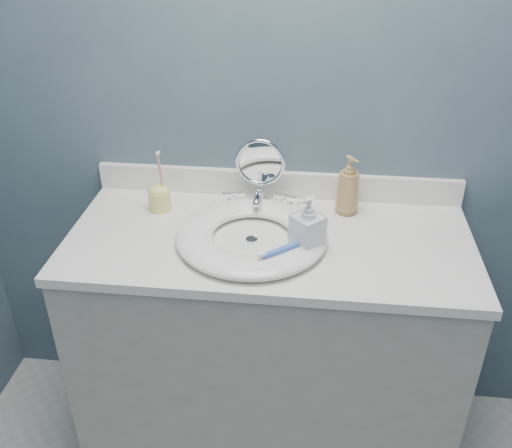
# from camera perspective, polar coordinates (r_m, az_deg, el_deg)

# --- Properties ---
(back_wall) EXTENTS (2.20, 0.02, 2.40)m
(back_wall) POSITION_cam_1_polar(r_m,az_deg,el_deg) (1.83, 2.28, 11.90)
(back_wall) COLOR #435565
(back_wall) RESTS_ON ground
(vanity_cabinet) EXTENTS (1.20, 0.55, 0.85)m
(vanity_cabinet) POSITION_cam_1_polar(r_m,az_deg,el_deg) (2.00, 1.18, -12.40)
(vanity_cabinet) COLOR #B3AFA4
(vanity_cabinet) RESTS_ON ground
(countertop) EXTENTS (1.22, 0.57, 0.03)m
(countertop) POSITION_cam_1_polar(r_m,az_deg,el_deg) (1.73, 1.34, -1.70)
(countertop) COLOR white
(countertop) RESTS_ON vanity_cabinet
(backsplash) EXTENTS (1.22, 0.02, 0.09)m
(backsplash) POSITION_cam_1_polar(r_m,az_deg,el_deg) (1.92, 2.08, 4.01)
(backsplash) COLOR white
(backsplash) RESTS_ON countertop
(basin) EXTENTS (0.45, 0.45, 0.04)m
(basin) POSITION_cam_1_polar(r_m,az_deg,el_deg) (1.69, -0.44, -1.17)
(basin) COLOR white
(basin) RESTS_ON countertop
(drain) EXTENTS (0.04, 0.04, 0.01)m
(drain) POSITION_cam_1_polar(r_m,az_deg,el_deg) (1.69, -0.43, -1.60)
(drain) COLOR silver
(drain) RESTS_ON countertop
(faucet) EXTENTS (0.25, 0.13, 0.07)m
(faucet) POSITION_cam_1_polar(r_m,az_deg,el_deg) (1.85, 0.29, 2.28)
(faucet) COLOR silver
(faucet) RESTS_ON countertop
(makeup_mirror) EXTENTS (0.16, 0.09, 0.24)m
(makeup_mirror) POSITION_cam_1_polar(r_m,az_deg,el_deg) (1.82, 0.42, 5.41)
(makeup_mirror) COLOR silver
(makeup_mirror) RESTS_ON countertop
(soap_bottle_amber) EXTENTS (0.10, 0.10, 0.19)m
(soap_bottle_amber) POSITION_cam_1_polar(r_m,az_deg,el_deg) (1.82, 9.22, 3.86)
(soap_bottle_amber) COLOR #A8854C
(soap_bottle_amber) RESTS_ON countertop
(soap_bottle_clear) EXTENTS (0.11, 0.11, 0.18)m
(soap_bottle_clear) POSITION_cam_1_polar(r_m,az_deg,el_deg) (1.61, 5.20, -0.12)
(soap_bottle_clear) COLOR silver
(soap_bottle_clear) RESTS_ON countertop
(toothbrush_holder) EXTENTS (0.07, 0.07, 0.21)m
(toothbrush_holder) POSITION_cam_1_polar(r_m,az_deg,el_deg) (1.86, -9.64, 2.72)
(toothbrush_holder) COLOR #F0E978
(toothbrush_holder) RESTS_ON countertop
(toothbrush_lying) EXTENTS (0.14, 0.12, 0.02)m
(toothbrush_lying) POSITION_cam_1_polar(r_m,az_deg,el_deg) (1.58, 2.89, -2.48)
(toothbrush_lying) COLOR blue
(toothbrush_lying) RESTS_ON basin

